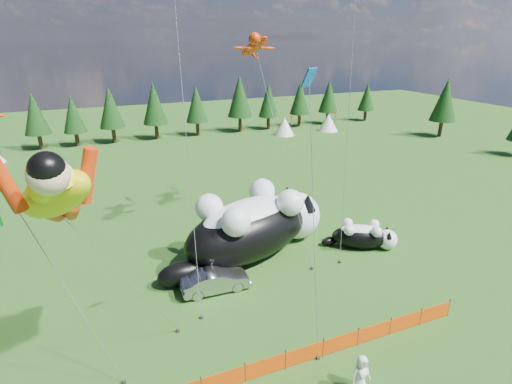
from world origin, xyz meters
TOP-DOWN VIEW (x-y plane):
  - ground at (0.00, 0.00)m, footprint 160.00×160.00m
  - safety_fence at (0.00, -3.00)m, footprint 22.06×0.06m
  - tree_line at (0.00, 45.00)m, footprint 90.00×4.00m
  - festival_tents at (11.00, 40.00)m, footprint 50.00×3.20m
  - cat_large at (3.75, 7.38)m, footprint 13.02×7.54m
  - cat_small at (11.40, 5.25)m, footprint 5.03×3.68m
  - car at (-0.19, 4.17)m, footprint 4.22×1.59m
  - spectator_e at (3.44, -5.32)m, footprint 0.91×0.60m
  - superhero_kite at (-7.40, -0.59)m, footprint 7.80×6.96m
  - gecko_kite at (5.57, 12.13)m, footprint 3.15×11.02m
  - diamond_kite_c at (2.62, -1.19)m, footprint 1.17×2.32m

SIDE VIEW (x-z plane):
  - ground at x=0.00m, z-range 0.00..0.00m
  - safety_fence at x=0.00m, z-range -0.05..1.05m
  - car at x=-0.19m, z-range 0.00..1.38m
  - spectator_e at x=3.44m, z-range 0.00..1.86m
  - cat_small at x=11.40m, z-range -0.05..1.93m
  - festival_tents at x=11.00m, z-range 0.00..2.80m
  - cat_large at x=3.75m, z-range -0.12..4.71m
  - tree_line at x=0.00m, z-range 0.00..8.00m
  - superhero_kite at x=-7.40m, z-range 3.10..15.12m
  - diamond_kite_c at x=2.62m, z-range 5.62..19.36m
  - gecko_kite at x=5.57m, z-range 5.84..21.75m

